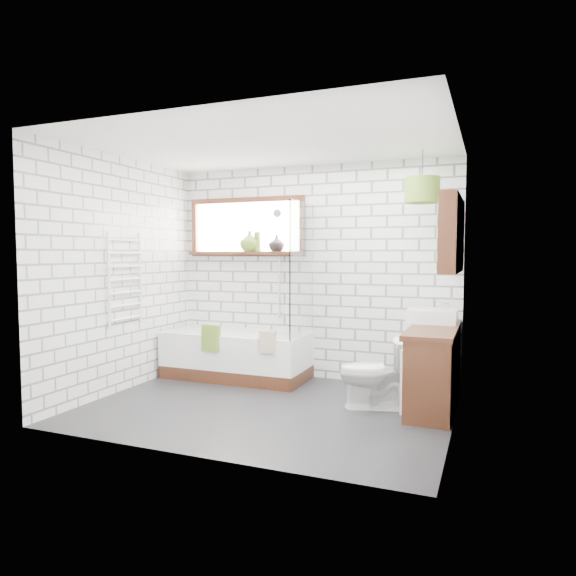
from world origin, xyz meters
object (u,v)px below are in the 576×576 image
at_px(bathtub, 236,355).
at_px(pendant, 422,190).
at_px(basin, 432,316).
at_px(toilet, 375,373).
at_px(vanity, 434,367).

relative_size(bathtub, pendant, 4.94).
distance_m(basin, pendant, 1.27).
distance_m(toilet, pendant, 1.85).
bearing_deg(toilet, pendant, 127.44).
bearing_deg(basin, vanity, -79.08).
relative_size(vanity, toilet, 1.95).
xyz_separation_m(bathtub, vanity, (2.30, -0.31, 0.11)).
xyz_separation_m(vanity, basin, (-0.06, 0.31, 0.45)).
height_order(bathtub, pendant, pendant).
relative_size(toilet, pendant, 2.01).
distance_m(bathtub, toilet, 1.88).
distance_m(bathtub, vanity, 2.32).
distance_m(vanity, pendant, 1.73).
bearing_deg(bathtub, vanity, -7.67).
height_order(toilet, pendant, pendant).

